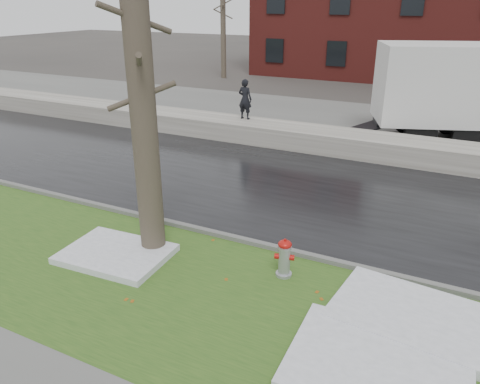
% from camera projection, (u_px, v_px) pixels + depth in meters
% --- Properties ---
extents(ground, '(120.00, 120.00, 0.00)m').
position_uv_depth(ground, '(227.00, 265.00, 9.75)').
color(ground, '#47423D').
rests_on(ground, ground).
extents(verge, '(60.00, 4.50, 0.04)m').
position_uv_depth(verge, '(195.00, 296.00, 8.71)').
color(verge, '#294C19').
rests_on(verge, ground).
extents(road, '(60.00, 7.00, 0.03)m').
position_uv_depth(road, '(300.00, 191.00, 13.46)').
color(road, black).
rests_on(road, ground).
extents(parking_lot, '(60.00, 9.00, 0.03)m').
position_uv_depth(parking_lot, '(367.00, 125.00, 20.48)').
color(parking_lot, slate).
rests_on(parking_lot, ground).
extents(curb, '(60.00, 0.15, 0.14)m').
position_uv_depth(curb, '(248.00, 242.00, 10.54)').
color(curb, slate).
rests_on(curb, ground).
extents(snowbank, '(60.00, 1.60, 0.75)m').
position_uv_depth(snowbank, '(341.00, 142.00, 16.79)').
color(snowbank, '#B8B3A8').
rests_on(snowbank, ground).
extents(brick_building, '(26.00, 12.00, 10.00)m').
position_uv_depth(brick_building, '(460.00, 1.00, 31.78)').
color(brick_building, maroon).
rests_on(brick_building, ground).
extents(bg_tree_left, '(1.40, 1.62, 6.50)m').
position_uv_depth(bg_tree_left, '(223.00, 28.00, 31.61)').
color(bg_tree_left, brown).
rests_on(bg_tree_left, ground).
extents(bg_tree_center, '(1.40, 1.62, 6.50)m').
position_uv_depth(bg_tree_center, '(327.00, 27.00, 32.43)').
color(bg_tree_center, brown).
rests_on(bg_tree_center, ground).
extents(fire_hydrant, '(0.41, 0.37, 0.82)m').
position_uv_depth(fire_hydrant, '(284.00, 256.00, 9.17)').
color(fire_hydrant, '#A3A5AB').
rests_on(fire_hydrant, verge).
extents(tree, '(1.19, 1.35, 6.55)m').
position_uv_depth(tree, '(142.00, 100.00, 9.04)').
color(tree, brown).
rests_on(tree, verge).
extents(worker, '(0.58, 0.40, 1.55)m').
position_uv_depth(worker, '(245.00, 99.00, 18.20)').
color(worker, black).
rests_on(worker, snowbank).
extents(snow_patch_near, '(2.66, 2.08, 0.16)m').
position_uv_depth(snow_patch_near, '(378.00, 367.00, 6.90)').
color(snow_patch_near, white).
rests_on(snow_patch_near, verge).
extents(snow_patch_far, '(2.29, 1.73, 0.14)m').
position_uv_depth(snow_patch_far, '(116.00, 254.00, 9.97)').
color(snow_patch_far, white).
rests_on(snow_patch_far, verge).
extents(snow_patch_side, '(2.98, 2.09, 0.18)m').
position_uv_depth(snow_patch_side, '(418.00, 318.00, 7.94)').
color(snow_patch_side, white).
rests_on(snow_patch_side, verge).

